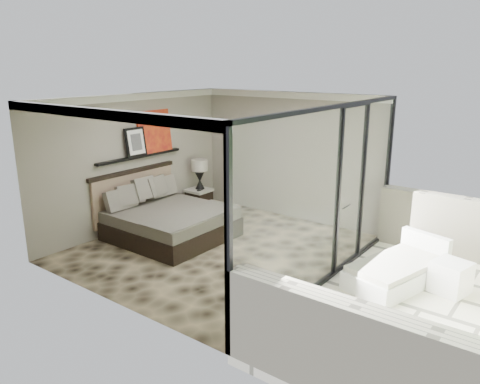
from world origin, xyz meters
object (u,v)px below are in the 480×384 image
Objects in this scene: table_lamp at (200,170)px; ottoman at (451,277)px; nightstand at (199,200)px; bed at (167,220)px; lounger at (398,270)px.

table_lamp is 5.94m from ottoman.
table_lamp is 1.43× the size of ottoman.
nightstand is at bearing -105.21° from table_lamp.
bed is 1.83m from nightstand.
bed reaches higher than ottoman.
ottoman is at bearing -7.97° from table_lamp.
table_lamp reaches higher than ottoman.
lounger reaches higher than ottoman.
lounger reaches higher than nightstand.
nightstand is (-0.68, 1.69, -0.09)m from bed.
lounger is at bearing -10.90° from table_lamp.
nightstand is 5.19m from lounger.
ottoman is 0.76m from lounger.
ottoman is 0.26× the size of lounger.
bed is at bearing -71.38° from nightstand.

